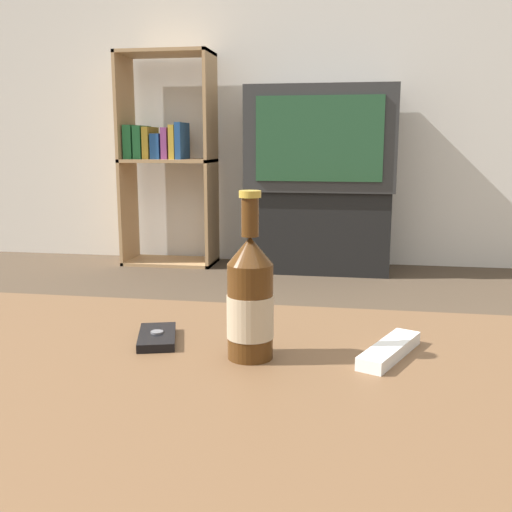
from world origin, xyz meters
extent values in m
cube|color=silver|center=(0.00, 3.02, 1.30)|extent=(8.00, 0.05, 2.60)
cube|color=brown|center=(0.00, 0.00, 0.42)|extent=(1.13, 0.76, 0.04)
cylinder|color=brown|center=(-0.50, 0.32, 0.20)|extent=(0.07, 0.07, 0.40)
cylinder|color=brown|center=(0.50, 0.32, 0.20)|extent=(0.07, 0.07, 0.40)
cube|color=black|center=(-0.01, 2.77, 0.24)|extent=(0.81, 0.37, 0.48)
cube|color=#2D2D2D|center=(-0.01, 2.77, 0.78)|extent=(0.85, 0.41, 0.59)
cube|color=#234C2D|center=(-0.01, 2.56, 0.78)|extent=(0.70, 0.01, 0.46)
cube|color=tan|center=(-1.22, 2.81, 0.65)|extent=(0.02, 0.30, 1.29)
cube|color=tan|center=(-0.67, 2.81, 0.65)|extent=(0.02, 0.30, 1.29)
cube|color=tan|center=(-0.95, 2.81, 0.01)|extent=(0.56, 0.30, 0.02)
cube|color=tan|center=(-0.95, 2.81, 0.65)|extent=(0.56, 0.30, 0.02)
cube|color=tan|center=(-0.95, 2.81, 1.28)|extent=(0.56, 0.30, 0.02)
cube|color=#236B38|center=(-1.17, 2.81, 0.76)|extent=(0.05, 0.21, 0.21)
cube|color=#236B38|center=(-1.11, 2.81, 0.76)|extent=(0.05, 0.21, 0.20)
cube|color=#B7932D|center=(-1.06, 2.81, 0.75)|extent=(0.04, 0.21, 0.19)
cube|color=navy|center=(-1.00, 2.81, 0.73)|extent=(0.06, 0.21, 0.15)
cube|color=#7F3875|center=(-0.94, 2.81, 0.75)|extent=(0.04, 0.21, 0.19)
cube|color=#B7932D|center=(-0.89, 2.81, 0.76)|extent=(0.03, 0.21, 0.20)
cube|color=navy|center=(-0.85, 2.81, 0.76)|extent=(0.04, 0.21, 0.22)
cylinder|color=#47280F|center=(0.06, 0.08, 0.51)|extent=(0.07, 0.07, 0.15)
cylinder|color=tan|center=(0.06, 0.08, 0.50)|extent=(0.07, 0.07, 0.07)
cone|color=#47280F|center=(0.06, 0.08, 0.60)|extent=(0.07, 0.07, 0.04)
cylinder|color=#47280F|center=(0.06, 0.08, 0.65)|extent=(0.03, 0.03, 0.06)
cylinder|color=#B79333|center=(0.06, 0.08, 0.69)|extent=(0.03, 0.03, 0.01)
cube|color=black|center=(-0.11, 0.12, 0.44)|extent=(0.09, 0.13, 0.01)
cylinder|color=slate|center=(-0.11, 0.12, 0.45)|extent=(0.02, 0.02, 0.00)
cube|color=white|center=(0.27, 0.12, 0.45)|extent=(0.10, 0.17, 0.02)
camera|label=1|loc=(0.21, -0.78, 0.76)|focal=42.00mm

